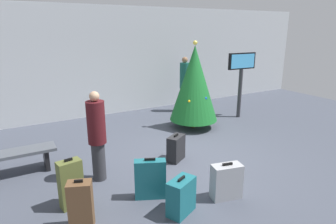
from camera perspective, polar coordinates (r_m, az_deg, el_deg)
ground_plane at (r=6.49m, az=3.80°, el=-8.85°), size 16.00×16.00×0.00m
back_wall at (r=9.72m, az=-10.03°, el=9.83°), size 16.00×0.20×3.43m
holiday_tree at (r=8.07m, az=5.16°, el=5.60°), size 1.33×1.33×2.43m
flight_info_kiosk at (r=9.30m, az=14.17°, el=7.58°), size 0.99×0.13×2.02m
waiting_bench at (r=6.33m, az=-28.12°, el=-7.92°), size 1.54×0.44×0.48m
traveller_0 at (r=5.41m, az=-13.77°, el=-4.32°), size 0.35×0.35×1.69m
traveller_1 at (r=9.78m, az=3.25°, el=5.73°), size 0.37×0.37×1.84m
suitcase_0 at (r=5.03m, az=11.38°, el=-13.22°), size 0.54×0.35×0.63m
suitcase_1 at (r=4.93m, az=-3.51°, el=-12.99°), size 0.54×0.38×0.71m
suitcase_2 at (r=4.42m, az=-16.74°, el=-17.15°), size 0.39×0.33×0.76m
suitcase_3 at (r=4.58m, az=2.60°, el=-16.23°), size 0.53×0.43×0.60m
suitcase_4 at (r=4.91m, az=-18.53°, el=-13.24°), size 0.39×0.26×0.83m
suitcase_5 at (r=6.24m, az=1.58°, el=-7.11°), size 0.50×0.43×0.59m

